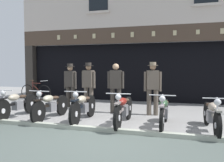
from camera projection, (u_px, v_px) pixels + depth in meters
ground at (90, 148)px, 4.80m from camera, size 23.91×22.00×0.18m
shop_facade at (149, 64)px, 12.33m from camera, size 12.21×4.42×6.28m
motorcycle_far_left at (17, 104)px, 7.40m from camera, size 0.62×2.02×0.92m
motorcycle_left at (51, 105)px, 7.15m from camera, size 0.62×1.96×0.92m
motorcycle_center_left at (83, 106)px, 6.90m from camera, size 0.62×1.98×0.94m
motorcycle_center at (124, 109)px, 6.48m from camera, size 0.62×2.10×0.93m
motorcycle_center_right at (164, 111)px, 6.25m from camera, size 0.62×1.98×0.92m
motorcycle_right at (212, 114)px, 5.83m from camera, size 0.62×2.00×0.91m
salesman_left at (70, 83)px, 9.26m from camera, size 0.55×0.35×1.68m
shopkeeper_center at (89, 84)px, 8.75m from camera, size 0.55×0.35×1.71m
salesman_right at (116, 86)px, 8.12m from camera, size 0.55×0.28×1.67m
assistant_far_right at (153, 86)px, 7.76m from camera, size 0.55×0.33×1.71m
advert_board_near at (92, 66)px, 11.52m from camera, size 0.81×0.03×1.00m
leaning_bicycle at (36, 92)px, 11.24m from camera, size 1.73×0.50×0.96m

